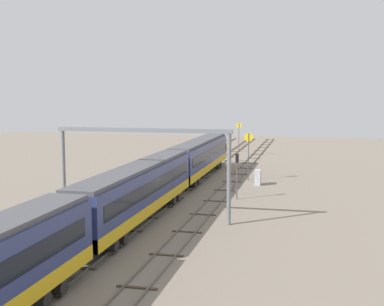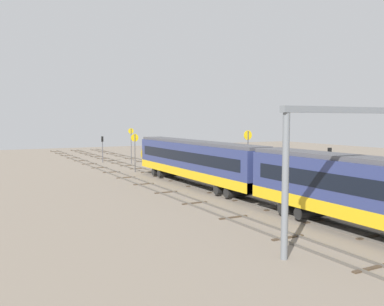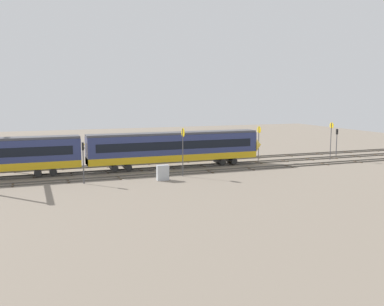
% 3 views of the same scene
% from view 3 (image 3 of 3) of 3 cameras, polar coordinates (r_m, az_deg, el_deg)
% --- Properties ---
extents(ground_plane, '(142.58, 142.58, 0.00)m').
position_cam_3_polar(ground_plane, '(59.81, -4.74, -2.08)').
color(ground_plane, gray).
extents(track_near_foreground, '(126.58, 2.40, 0.16)m').
position_cam_3_polar(track_near_foreground, '(55.39, -3.42, -2.79)').
color(track_near_foreground, '#59544C').
rests_on(track_near_foreground, ground).
extents(track_with_train, '(126.58, 2.40, 0.16)m').
position_cam_3_polar(track_with_train, '(59.80, -4.74, -2.02)').
color(track_with_train, '#59544C').
rests_on(track_with_train, ground).
extents(track_middle, '(126.58, 2.40, 0.16)m').
position_cam_3_polar(track_middle, '(64.24, -5.88, -1.35)').
color(track_middle, '#59544C').
rests_on(track_middle, ground).
extents(speed_sign_near_foreground, '(0.14, 1.10, 6.03)m').
position_cam_3_polar(speed_sign_near_foreground, '(53.64, -1.20, 1.15)').
color(speed_sign_near_foreground, '#4C4C51').
rests_on(speed_sign_near_foreground, ground).
extents(speed_sign_mid_trackside, '(0.14, 1.08, 5.30)m').
position_cam_3_polar(speed_sign_mid_trackside, '(67.33, 8.76, 2.02)').
color(speed_sign_mid_trackside, '#4C4C51').
rests_on(speed_sign_mid_trackside, ground).
extents(speed_sign_far_trackside, '(0.14, 0.91, 5.83)m').
position_cam_3_polar(speed_sign_far_trackside, '(70.56, 17.78, 2.14)').
color(speed_sign_far_trackside, '#4C4C51').
rests_on(speed_sign_far_trackside, ground).
extents(signal_light_trackside_approach, '(0.31, 0.32, 4.43)m').
position_cam_3_polar(signal_light_trackside_approach, '(76.02, 18.47, 1.86)').
color(signal_light_trackside_approach, '#4C4C51').
rests_on(signal_light_trackside_approach, ground).
extents(signal_light_trackside_departure, '(0.31, 0.32, 4.76)m').
position_cam_3_polar(signal_light_trackside_departure, '(50.83, -14.08, -0.50)').
color(signal_light_trackside_departure, '#4C4C51').
rests_on(signal_light_trackside_departure, ground).
extents(relay_cabinet, '(1.45, 0.69, 1.82)m').
position_cam_3_polar(relay_cabinet, '(51.72, -3.86, -2.60)').
color(relay_cabinet, '#B2B7BC').
rests_on(relay_cabinet, ground).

